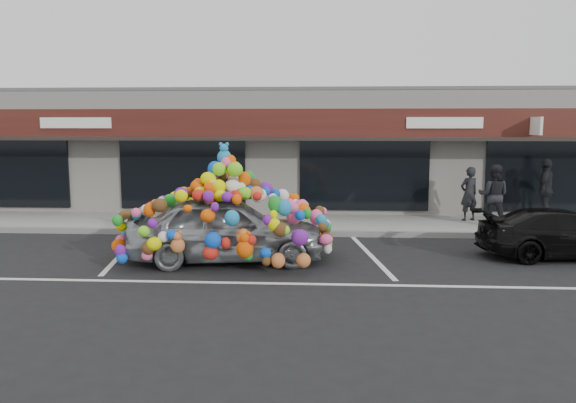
# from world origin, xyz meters

# --- Properties ---
(ground) EXTENTS (90.00, 90.00, 0.00)m
(ground) POSITION_xyz_m (0.00, 0.00, 0.00)
(ground) COLOR black
(ground) RESTS_ON ground
(shop_building) EXTENTS (24.00, 7.20, 4.31)m
(shop_building) POSITION_xyz_m (0.00, 8.44, 2.16)
(shop_building) COLOR silver
(shop_building) RESTS_ON ground
(sidewalk) EXTENTS (26.00, 3.00, 0.15)m
(sidewalk) POSITION_xyz_m (0.00, 4.00, 0.07)
(sidewalk) COLOR gray
(sidewalk) RESTS_ON ground
(kerb) EXTENTS (26.00, 0.18, 0.16)m
(kerb) POSITION_xyz_m (0.00, 2.50, 0.07)
(kerb) COLOR slate
(kerb) RESTS_ON ground
(parking_stripe_left) EXTENTS (0.73, 4.37, 0.01)m
(parking_stripe_left) POSITION_xyz_m (-3.20, 0.20, 0.00)
(parking_stripe_left) COLOR silver
(parking_stripe_left) RESTS_ON ground
(parking_stripe_mid) EXTENTS (0.73, 4.37, 0.01)m
(parking_stripe_mid) POSITION_xyz_m (2.80, 0.20, 0.00)
(parking_stripe_mid) COLOR silver
(parking_stripe_mid) RESTS_ON ground
(lane_line) EXTENTS (14.00, 0.12, 0.01)m
(lane_line) POSITION_xyz_m (2.00, -2.30, 0.00)
(lane_line) COLOR silver
(lane_line) RESTS_ON ground
(toy_car) EXTENTS (3.18, 4.92, 2.74)m
(toy_car) POSITION_xyz_m (-0.52, -0.56, 0.93)
(toy_car) COLOR #91979A
(toy_car) RESTS_ON ground
(black_sedan) EXTENTS (1.93, 4.03, 1.13)m
(black_sedan) POSITION_xyz_m (7.26, 0.30, 0.57)
(black_sedan) COLOR black
(black_sedan) RESTS_ON ground
(pedestrian_a) EXTENTS (0.71, 0.60, 1.66)m
(pedestrian_a) POSITION_xyz_m (6.15, 4.49, 0.98)
(pedestrian_a) COLOR black
(pedestrian_a) RESTS_ON sidewalk
(pedestrian_b) EXTENTS (1.05, 0.93, 1.80)m
(pedestrian_b) POSITION_xyz_m (6.63, 3.64, 1.05)
(pedestrian_b) COLOR black
(pedestrian_b) RESTS_ON sidewalk
(pedestrian_c) EXTENTS (1.21, 0.97, 1.93)m
(pedestrian_c) POSITION_xyz_m (8.49, 4.64, 1.11)
(pedestrian_c) COLOR black
(pedestrian_c) RESTS_ON sidewalk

